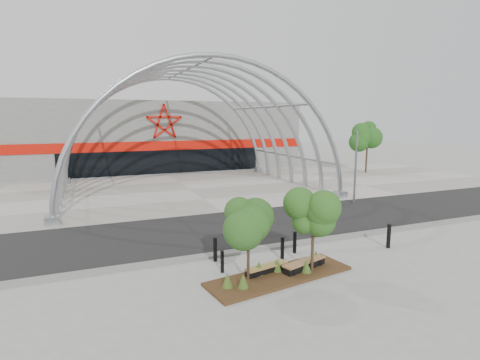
% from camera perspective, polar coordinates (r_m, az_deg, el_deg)
% --- Properties ---
extents(ground, '(140.00, 140.00, 0.00)m').
position_cam_1_polar(ground, '(18.22, 4.81, -10.00)').
color(ground, gray).
rests_on(ground, ground).
extents(road, '(140.00, 7.00, 0.02)m').
position_cam_1_polar(road, '(21.24, 0.51, -7.11)').
color(road, black).
rests_on(road, ground).
extents(forecourt, '(60.00, 17.00, 0.04)m').
position_cam_1_polar(forecourt, '(32.35, -7.70, -1.46)').
color(forecourt, gray).
rests_on(forecourt, ground).
extents(kerb, '(60.00, 0.50, 0.12)m').
position_cam_1_polar(kerb, '(17.99, 5.18, -10.06)').
color(kerb, slate).
rests_on(kerb, ground).
extents(arena_building, '(34.00, 15.24, 8.00)m').
position_cam_1_polar(arena_building, '(49.42, -13.06, 6.72)').
color(arena_building, slate).
rests_on(arena_building, ground).
extents(vault_canopy, '(20.80, 15.80, 20.36)m').
position_cam_1_polar(vault_canopy, '(32.35, -7.69, -1.46)').
color(vault_canopy, '#9EA4A9').
rests_on(vault_canopy, ground).
extents(planting_bed, '(6.06, 2.70, 0.62)m').
position_cam_1_polar(planting_bed, '(14.85, 5.81, -14.02)').
color(planting_bed, '#302311').
rests_on(planting_bed, ground).
extents(signal_pole, '(0.33, 0.73, 5.20)m').
position_cam_1_polar(signal_pole, '(27.71, 17.21, 2.06)').
color(signal_pole, slate).
rests_on(signal_pole, ground).
extents(street_tree_0, '(1.49, 1.49, 3.40)m').
position_cam_1_polar(street_tree_0, '(13.66, 1.29, -5.87)').
color(street_tree_0, black).
rests_on(street_tree_0, ground).
extents(street_tree_1, '(1.49, 1.49, 3.54)m').
position_cam_1_polar(street_tree_1, '(14.64, 11.17, -4.61)').
color(street_tree_1, '#322212').
rests_on(street_tree_1, ground).
extents(bench_0, '(1.91, 0.79, 0.39)m').
position_cam_1_polar(bench_0, '(15.02, 4.08, -13.54)').
color(bench_0, black).
rests_on(bench_0, ground).
extents(bench_1, '(2.16, 1.06, 0.44)m').
position_cam_1_polar(bench_1, '(15.50, 9.78, -12.81)').
color(bench_1, black).
rests_on(bench_1, ground).
extents(bollard_0, '(0.14, 0.14, 0.89)m').
position_cam_1_polar(bollard_0, '(15.12, -2.72, -12.33)').
color(bollard_0, black).
rests_on(bollard_0, ground).
extents(bollard_1, '(0.17, 0.17, 1.04)m').
position_cam_1_polar(bollard_1, '(16.23, -3.80, -10.50)').
color(bollard_1, black).
rests_on(bollard_1, ground).
extents(bollard_2, '(0.16, 0.16, 1.01)m').
position_cam_1_polar(bollard_2, '(16.44, 6.47, -10.34)').
color(bollard_2, black).
rests_on(bollard_2, ground).
extents(bollard_3, '(0.16, 0.16, 1.00)m').
position_cam_1_polar(bollard_3, '(17.31, 8.34, -9.38)').
color(bollard_3, black).
rests_on(bollard_3, ground).
extents(bollard_4, '(0.18, 0.18, 1.15)m').
position_cam_1_polar(bollard_4, '(19.09, 21.72, -7.94)').
color(bollard_4, black).
rests_on(bollard_4, ground).
extents(bg_tree_1, '(2.70, 2.70, 5.91)m').
position_cam_1_polar(bg_tree_1, '(44.10, 18.89, 6.52)').
color(bg_tree_1, black).
rests_on(bg_tree_1, ground).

